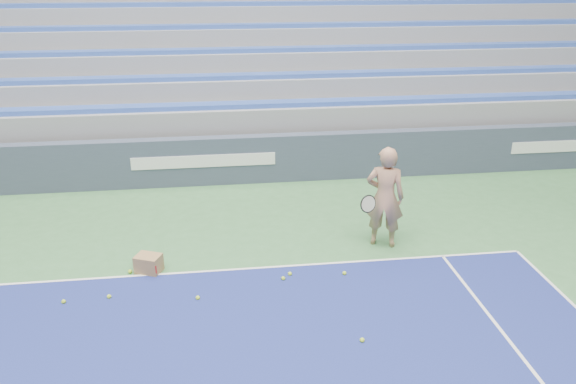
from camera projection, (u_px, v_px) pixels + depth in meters
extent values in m
cube|color=white|center=(204.00, 271.00, 9.25)|extent=(10.97, 0.05, 0.00)
cube|color=#384155|center=(204.00, 161.00, 12.71)|extent=(30.00, 0.30, 1.10)
cube|color=white|center=(204.00, 161.00, 12.54)|extent=(3.20, 0.02, 0.28)
cube|color=gray|center=(206.00, 111.00, 16.88)|extent=(30.00, 8.50, 1.10)
cube|color=gray|center=(204.00, 85.00, 16.57)|extent=(30.00, 8.50, 0.50)
cube|color=#3254B7|center=(202.00, 106.00, 12.90)|extent=(29.60, 0.42, 0.11)
cube|color=gray|center=(203.00, 65.00, 16.77)|extent=(30.00, 7.65, 0.50)
cube|color=#3254B7|center=(201.00, 77.00, 13.49)|extent=(29.60, 0.42, 0.11)
cube|color=gray|center=(203.00, 46.00, 16.97)|extent=(30.00, 6.80, 0.50)
cube|color=#3254B7|center=(200.00, 51.00, 14.08)|extent=(29.60, 0.42, 0.11)
cube|color=gray|center=(202.00, 28.00, 17.17)|extent=(30.00, 5.95, 0.50)
cube|color=#3254B7|center=(200.00, 26.00, 14.67)|extent=(29.60, 0.42, 0.11)
cube|color=gray|center=(201.00, 9.00, 17.36)|extent=(30.00, 5.10, 0.50)
cube|color=#3254B7|center=(199.00, 4.00, 15.25)|extent=(29.60, 0.42, 0.11)
imported|color=tan|center=(385.00, 197.00, 9.82)|extent=(0.79, 0.66, 1.85)
cylinder|color=black|center=(369.00, 202.00, 9.54)|extent=(0.12, 0.27, 0.08)
cylinder|color=beige|center=(368.00, 204.00, 9.24)|extent=(0.29, 0.16, 0.28)
torus|color=black|center=(368.00, 204.00, 9.24)|extent=(0.31, 0.18, 0.30)
cube|color=olive|center=(149.00, 264.00, 9.21)|extent=(0.49, 0.43, 0.30)
cube|color=#B21E19|center=(148.00, 268.00, 9.07)|extent=(0.30, 0.14, 0.14)
sphere|color=#BCE62F|center=(283.00, 278.00, 9.01)|extent=(0.07, 0.07, 0.07)
sphere|color=#BCE62F|center=(130.00, 271.00, 9.21)|extent=(0.07, 0.07, 0.07)
sphere|color=#BCE62F|center=(64.00, 302.00, 8.39)|extent=(0.07, 0.07, 0.07)
sphere|color=#BCE62F|center=(198.00, 298.00, 8.49)|extent=(0.07, 0.07, 0.07)
sphere|color=#BCE62F|center=(290.00, 274.00, 9.14)|extent=(0.07, 0.07, 0.07)
sphere|color=#BCE62F|center=(109.00, 297.00, 8.52)|extent=(0.07, 0.07, 0.07)
sphere|color=#BCE62F|center=(362.00, 340.00, 7.55)|extent=(0.07, 0.07, 0.07)
sphere|color=#BCE62F|center=(344.00, 273.00, 9.16)|extent=(0.07, 0.07, 0.07)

